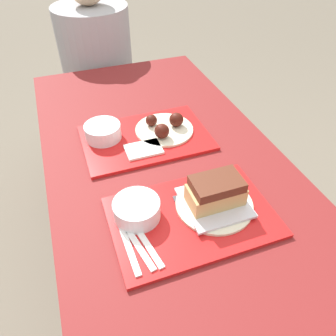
% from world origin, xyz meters
% --- Properties ---
extents(ground_plane, '(12.00, 12.00, 0.00)m').
position_xyz_m(ground_plane, '(0.00, 0.00, 0.00)').
color(ground_plane, '#706656').
extents(picnic_table, '(0.77, 1.68, 0.76)m').
position_xyz_m(picnic_table, '(0.00, 0.00, 0.66)').
color(picnic_table, maroon).
rests_on(picnic_table, ground_plane).
extents(picnic_bench_far, '(0.73, 0.28, 0.47)m').
position_xyz_m(picnic_bench_far, '(0.00, 1.06, 0.39)').
color(picnic_bench_far, maroon).
rests_on(picnic_bench_far, ground_plane).
extents(tray_near, '(0.44, 0.30, 0.01)m').
position_xyz_m(tray_near, '(-0.02, -0.20, 0.77)').
color(tray_near, red).
rests_on(tray_near, picnic_table).
extents(tray_far, '(0.44, 0.30, 0.01)m').
position_xyz_m(tray_far, '(-0.03, 0.20, 0.77)').
color(tray_far, red).
rests_on(tray_far, picnic_table).
extents(bowl_coleslaw_near, '(0.13, 0.13, 0.05)m').
position_xyz_m(bowl_coleslaw_near, '(-0.16, -0.15, 0.80)').
color(bowl_coleslaw_near, silver).
rests_on(bowl_coleslaw_near, tray_near).
extents(brisket_sandwich_plate, '(0.22, 0.22, 0.10)m').
position_xyz_m(brisket_sandwich_plate, '(0.06, -0.18, 0.81)').
color(brisket_sandwich_plate, beige).
rests_on(brisket_sandwich_plate, tray_near).
extents(plastic_fork_near, '(0.05, 0.17, 0.00)m').
position_xyz_m(plastic_fork_near, '(-0.18, -0.24, 0.78)').
color(plastic_fork_near, white).
rests_on(plastic_fork_near, tray_near).
extents(plastic_knife_near, '(0.05, 0.17, 0.00)m').
position_xyz_m(plastic_knife_near, '(-0.16, -0.24, 0.78)').
color(plastic_knife_near, white).
rests_on(plastic_knife_near, tray_near).
extents(plastic_spoon_near, '(0.02, 0.17, 0.00)m').
position_xyz_m(plastic_spoon_near, '(-0.21, -0.24, 0.78)').
color(plastic_spoon_near, white).
rests_on(plastic_spoon_near, tray_near).
extents(condiment_packet, '(0.04, 0.03, 0.01)m').
position_xyz_m(condiment_packet, '(-0.03, -0.13, 0.78)').
color(condiment_packet, '#3F3F47').
rests_on(condiment_packet, tray_near).
extents(bowl_coleslaw_far, '(0.13, 0.13, 0.05)m').
position_xyz_m(bowl_coleslaw_far, '(-0.17, 0.24, 0.80)').
color(bowl_coleslaw_far, silver).
rests_on(bowl_coleslaw_far, tray_far).
extents(wings_plate_far, '(0.21, 0.21, 0.06)m').
position_xyz_m(wings_plate_far, '(0.05, 0.20, 0.79)').
color(wings_plate_far, beige).
rests_on(wings_plate_far, tray_far).
extents(napkin_far, '(0.12, 0.08, 0.01)m').
position_xyz_m(napkin_far, '(-0.06, 0.12, 0.78)').
color(napkin_far, white).
rests_on(napkin_far, tray_far).
extents(person_seated_across, '(0.39, 0.39, 0.71)m').
position_xyz_m(person_seated_across, '(-0.05, 1.06, 0.75)').
color(person_seated_across, '#9E9EA3').
rests_on(person_seated_across, picnic_bench_far).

